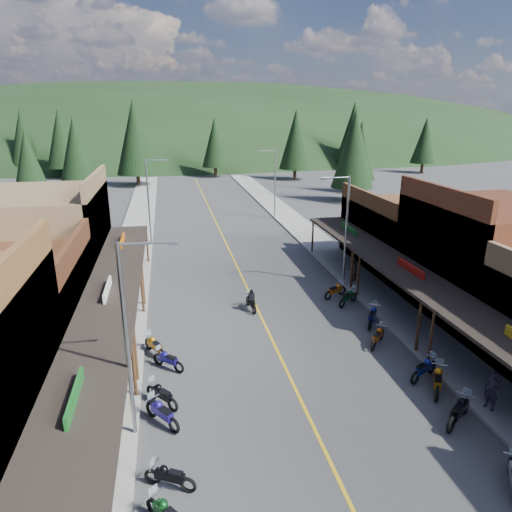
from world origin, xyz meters
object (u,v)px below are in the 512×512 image
bike_west_5 (162,412)px  pine_4 (296,139)px  pedestrian_east_a (492,391)px  pine_2 (135,137)px  pine_11 (354,149)px  pine_1 (61,139)px  pine_3 (215,142)px  pine_9 (360,151)px  pedestrian_east_b (352,269)px  bike_west_4 (170,476)px  streetlight_0 (130,334)px  rider_on_bike (251,301)px  shop_west_2 (6,311)px  bike_east_7 (378,336)px  pine_7 (23,137)px  bike_east_6 (424,368)px  pine_10 (76,150)px  streetlight_2 (345,226)px  shop_east_3 (407,235)px  bike_west_6 (162,394)px  streetlight_1 (150,197)px  pine_5 (353,131)px  streetlight_3 (274,181)px  bike_east_9 (348,297)px  pine_8 (29,163)px  bike_west_7 (168,359)px  bike_east_4 (459,410)px  bike_east_10 (335,290)px  bike_east_5 (438,379)px  bike_west_8 (155,345)px  shop_west_3 (47,241)px

bike_west_5 → pine_4: bearing=32.8°
pine_4 → pedestrian_east_a: bearing=-98.7°
pine_2 → pedestrian_east_a: pine_2 is taller
pine_11 → pine_4: bearing=95.2°
pine_1 → pine_3: (28.00, -4.00, -0.75)m
pine_9 → pedestrian_east_b: (-16.21, -36.88, -5.27)m
pine_9 → bike_west_4: size_ratio=5.79×
streetlight_0 → pedestrian_east_a: (14.63, -1.37, -3.42)m
rider_on_bike → streetlight_0: bearing=-127.5°
shop_west_2 → bike_east_7: 19.59m
pine_3 → pine_7: pine_7 is taller
streetlight_0 → bike_east_6: (13.21, 1.47, -3.88)m
pine_10 → bike_west_5: 57.17m
streetlight_2 → bike_east_6: size_ratio=3.90×
shop_east_3 → streetlight_0: bearing=-140.1°
bike_west_6 → pedestrian_east_a: size_ratio=1.12×
streetlight_0 → streetlight_1: size_ratio=1.00×
bike_west_6 → pedestrian_east_a: (13.72, -3.15, 0.47)m
streetlight_1 → pine_5: size_ratio=0.57×
streetlight_0 → pine_3: bearing=81.4°
streetlight_2 → pine_9: size_ratio=0.74×
shop_east_3 → bike_west_4: (-19.53, -20.28, -2.00)m
streetlight_0 → pine_4: (24.95, 66.00, 2.78)m
pine_10 → streetlight_3: bearing=-38.7°
pedestrian_east_b → bike_east_9: bearing=26.7°
pine_2 → pine_9: 36.44m
pine_8 → bike_west_7: (16.26, -41.32, -5.43)m
streetlight_3 → bike_west_6: size_ratio=4.02×
bike_east_4 → bike_east_10: bearing=144.6°
pine_3 → pine_9: 29.00m
pine_3 → pedestrian_east_b: pine_3 is taller
bike_east_9 → shop_east_3: bearing=95.5°
shop_west_2 → pedestrian_east_a: size_ratio=6.12×
bike_east_5 → pedestrian_east_a: 2.27m
pine_8 → bike_east_4: (27.90, -47.80, -5.34)m
pine_3 → bike_west_5: pine_3 is taller
bike_west_6 → bike_west_8: bearing=55.3°
streetlight_2 → pine_1: (-30.95, 62.00, 2.78)m
pine_3 → bike_west_5: bearing=-98.0°
pine_4 → bike_west_6: pine_4 is taller
pine_3 → bike_east_4: pine_3 is taller
pine_11 → streetlight_1: bearing=-149.3°
bike_east_5 → bike_west_7: bearing=-166.7°
pine_8 → bike_east_7: 49.72m
pine_3 → bike_west_4: 75.85m
bike_west_4 → bike_west_6: size_ratio=0.94×
pine_1 → streetlight_1: bearing=-70.4°
shop_west_3 → streetlight_3: (20.74, 18.70, 0.94)m
pine_5 → bike_east_9: pine_5 is taller
bike_east_10 → bike_east_7: bearing=-28.7°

